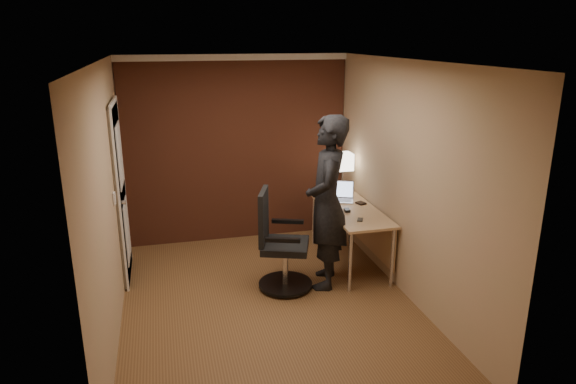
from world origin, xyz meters
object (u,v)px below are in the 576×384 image
object	(u,v)px
desk	(356,217)
laptop	(340,195)
desk_lamp	(343,162)
office_chair	(279,247)
mouse	(347,210)
person	(327,203)
phone	(360,220)
wallet	(361,203)

from	to	relation	value
desk	laptop	xyz separation A→B (m)	(-0.09, 0.33, 0.19)
desk_lamp	office_chair	size ratio (longest dim) A/B	0.48
mouse	person	world-z (taller)	person
person	desk	bearing A→B (deg)	149.22
desk_lamp	mouse	size ratio (longest dim) A/B	5.35
phone	person	xyz separation A→B (m)	(-0.40, -0.00, 0.23)
desk_lamp	wallet	bearing A→B (deg)	-83.59
desk	office_chair	distance (m)	1.14
laptop	wallet	distance (m)	0.30
laptop	person	distance (m)	0.90
desk	wallet	bearing A→B (deg)	46.05
laptop	office_chair	distance (m)	1.26
laptop	person	xyz separation A→B (m)	(-0.44, -0.77, 0.17)
office_chair	person	xyz separation A→B (m)	(0.54, -0.02, 0.48)
laptop	wallet	bearing A→B (deg)	-49.60
mouse	wallet	size ratio (longest dim) A/B	0.91
desk_lamp	wallet	size ratio (longest dim) A/B	4.86
laptop	person	world-z (taller)	person
office_chair	laptop	bearing A→B (deg)	37.35
desk	wallet	world-z (taller)	wallet
desk	phone	bearing A→B (deg)	-105.73
phone	office_chair	xyz separation A→B (m)	(-0.94, 0.02, -0.24)
wallet	person	size ratio (longest dim) A/B	0.06
office_chair	desk_lamp	bearing A→B (deg)	43.09
mouse	office_chair	bearing A→B (deg)	-155.47
laptop	mouse	size ratio (longest dim) A/B	4.01
mouse	person	distance (m)	0.53
laptop	office_chair	size ratio (longest dim) A/B	0.36
wallet	person	distance (m)	0.86
phone	person	distance (m)	0.46
desk	person	size ratio (longest dim) A/B	0.77
phone	mouse	bearing A→B (deg)	122.35
desk	wallet	size ratio (longest dim) A/B	13.64
desk_lamp	wallet	world-z (taller)	desk_lamp
mouse	phone	bearing A→B (deg)	-76.33
wallet	office_chair	size ratio (longest dim) A/B	0.10
wallet	mouse	bearing A→B (deg)	-139.81
laptop	mouse	bearing A→B (deg)	-99.56
desk_lamp	wallet	distance (m)	0.66
desk	desk_lamp	size ratio (longest dim) A/B	2.80
mouse	office_chair	xyz separation A→B (m)	(-0.90, -0.30, -0.25)
desk_lamp	mouse	xyz separation A→B (m)	(-0.21, -0.74, -0.40)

